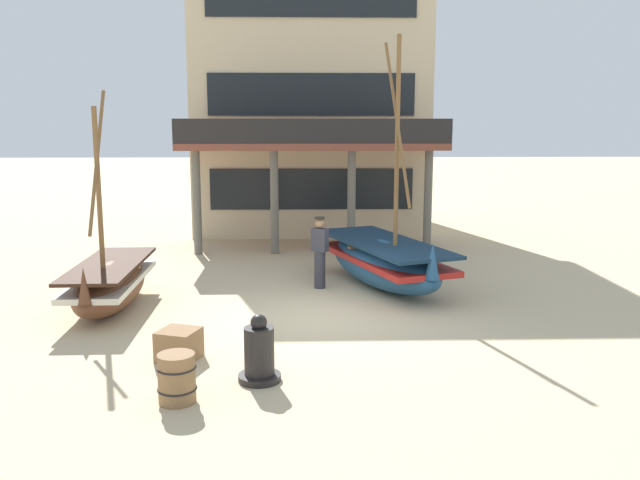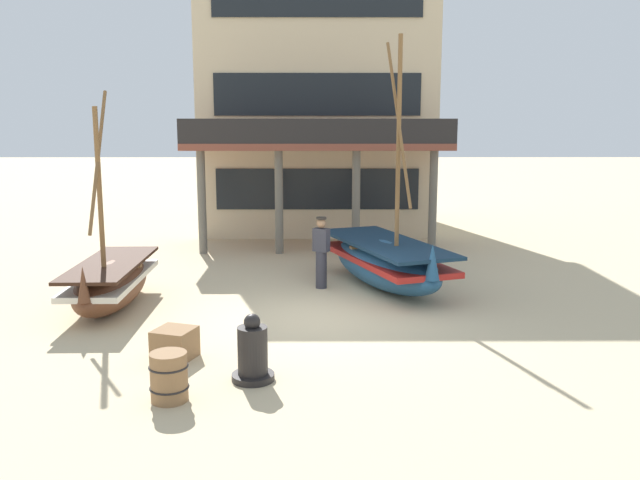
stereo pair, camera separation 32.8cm
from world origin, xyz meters
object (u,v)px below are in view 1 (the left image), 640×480
wooden_barrel (177,378)px  cargo_crate (179,345)px  harbor_building_main (310,98)px  capstan_winch (259,354)px  fishing_boat_centre_large (384,261)px  fishing_boat_near_left (110,283)px  fisherman_by_hull (320,253)px

wooden_barrel → cargo_crate: 1.72m
wooden_barrel → harbor_building_main: (2.09, 16.04, 4.35)m
capstan_winch → fishing_boat_centre_large: bearing=65.9°
capstan_winch → harbor_building_main: size_ratio=0.11×
capstan_winch → cargo_crate: size_ratio=1.71×
fishing_boat_near_left → harbor_building_main: (4.33, 11.27, 4.15)m
fishing_boat_centre_large → fishing_boat_near_left: bearing=-163.4°
fisherman_by_hull → wooden_barrel: 6.78m
capstan_winch → wooden_barrel: capstan_winch is taller
fishing_boat_near_left → fishing_boat_centre_large: size_ratio=0.78×
fishing_boat_near_left → fisherman_by_hull: bearing=20.3°
fishing_boat_centre_large → cargo_crate: bearing=-129.3°
harbor_building_main → capstan_winch: bearing=-93.7°
fishing_boat_centre_large → fisherman_by_hull: (-1.52, -0.13, 0.22)m
capstan_winch → harbor_building_main: (0.99, 15.30, 4.28)m
wooden_barrel → harbor_building_main: bearing=82.6°
capstan_winch → harbor_building_main: harbor_building_main is taller
fishing_boat_near_left → fishing_boat_centre_large: 6.19m
capstan_winch → wooden_barrel: bearing=-145.8°
fishing_boat_near_left → wooden_barrel: 5.27m
fishing_boat_near_left → harbor_building_main: harbor_building_main is taller
cargo_crate → fishing_boat_centre_large: bearing=50.7°
capstan_winch → wooden_barrel: size_ratio=1.48×
fisherman_by_hull → harbor_building_main: size_ratio=0.18×
cargo_crate → harbor_building_main: 15.21m
fishing_boat_centre_large → cargo_crate: (-3.97, -4.85, -0.36)m
fishing_boat_centre_large → capstan_winch: (-2.59, -5.79, -0.19)m
wooden_barrel → fishing_boat_near_left: bearing=115.1°
cargo_crate → fishing_boat_near_left: bearing=122.5°
fisherman_by_hull → harbor_building_main: bearing=90.5°
fisherman_by_hull → harbor_building_main: harbor_building_main is taller
cargo_crate → harbor_building_main: (2.37, 14.35, 4.45)m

